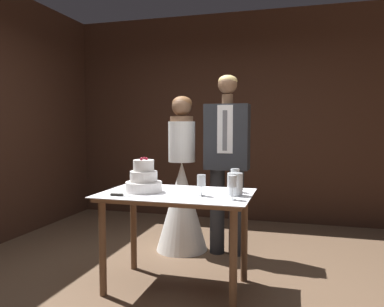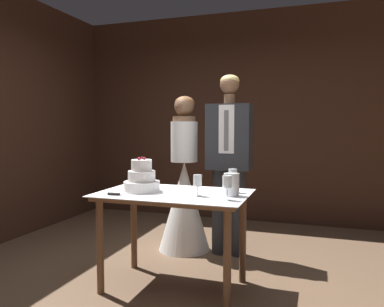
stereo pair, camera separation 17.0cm
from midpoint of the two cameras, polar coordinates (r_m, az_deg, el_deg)
ground_plane at (r=3.15m, az=-2.20°, el=-20.36°), size 40.00×40.00×0.00m
wall_back at (r=5.29m, az=7.48°, el=5.45°), size 4.67×0.12×2.85m
cake_table at (r=3.02m, az=-1.16°, el=-7.98°), size 1.19×0.75×0.78m
tiered_cake at (r=3.06m, az=-6.09°, el=-3.93°), size 0.29×0.29×0.28m
cake_knife at (r=2.89m, az=-8.89°, el=-6.24°), size 0.40×0.05×0.02m
wine_glass_near at (r=2.84m, az=2.58°, el=-4.32°), size 0.07×0.07×0.16m
wine_glass_middle at (r=2.70m, az=7.17°, el=-4.39°), size 0.07×0.07×0.18m
wine_glass_far at (r=3.02m, az=7.84°, el=-3.38°), size 0.07×0.07×0.19m
hurricane_candle at (r=2.88m, az=7.74°, el=-4.79°), size 0.12×0.12×0.17m
bride at (r=3.96m, az=0.05°, el=-6.18°), size 0.54×0.54×1.62m
groom at (r=3.78m, az=6.96°, el=-0.38°), size 0.44×0.25×1.82m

